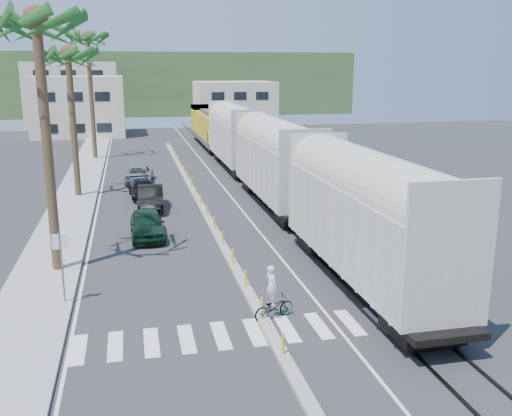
# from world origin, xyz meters

# --- Properties ---
(ground) EXTENTS (140.00, 140.00, 0.00)m
(ground) POSITION_xyz_m (0.00, 0.00, 0.00)
(ground) COLOR #28282B
(ground) RESTS_ON ground
(sidewalk) EXTENTS (3.00, 90.00, 0.15)m
(sidewalk) POSITION_xyz_m (-8.50, 25.00, 0.07)
(sidewalk) COLOR gray
(sidewalk) RESTS_ON ground
(rails) EXTENTS (1.56, 100.00, 0.06)m
(rails) POSITION_xyz_m (5.00, 28.00, 0.03)
(rails) COLOR black
(rails) RESTS_ON ground
(median) EXTENTS (0.45, 60.00, 0.85)m
(median) POSITION_xyz_m (0.00, 19.96, 0.09)
(median) COLOR gray
(median) RESTS_ON ground
(crosswalk) EXTENTS (14.00, 2.20, 0.01)m
(crosswalk) POSITION_xyz_m (0.00, -2.00, 0.01)
(crosswalk) COLOR silver
(crosswalk) RESTS_ON ground
(lane_markings) EXTENTS (9.42, 90.00, 0.01)m
(lane_markings) POSITION_xyz_m (-2.15, 25.00, 0.00)
(lane_markings) COLOR silver
(lane_markings) RESTS_ON ground
(freight_train) EXTENTS (3.00, 60.94, 5.85)m
(freight_train) POSITION_xyz_m (5.00, 22.01, 2.91)
(freight_train) COLOR #AEACA0
(freight_train) RESTS_ON ground
(palm_trees) EXTENTS (3.50, 37.20, 13.75)m
(palm_trees) POSITION_xyz_m (-8.10, 22.70, 10.81)
(palm_trees) COLOR brown
(palm_trees) RESTS_ON ground
(street_sign) EXTENTS (0.60, 0.08, 3.00)m
(street_sign) POSITION_xyz_m (-7.30, 2.00, 1.97)
(street_sign) COLOR slate
(street_sign) RESTS_ON ground
(buildings) EXTENTS (38.00, 27.00, 10.00)m
(buildings) POSITION_xyz_m (-6.41, 71.66, 4.36)
(buildings) COLOR beige
(buildings) RESTS_ON ground
(hillside) EXTENTS (80.00, 20.00, 12.00)m
(hillside) POSITION_xyz_m (0.00, 100.00, 6.00)
(hillside) COLOR #385628
(hillside) RESTS_ON ground
(car_lead) EXTENTS (1.96, 4.57, 1.54)m
(car_lead) POSITION_xyz_m (-3.78, 10.61, 0.77)
(car_lead) COLOR black
(car_lead) RESTS_ON ground
(car_second) EXTENTS (2.02, 4.80, 1.54)m
(car_second) POSITION_xyz_m (-3.32, 17.12, 0.77)
(car_second) COLOR black
(car_second) RESTS_ON ground
(car_third) EXTENTS (2.48, 4.68, 1.28)m
(car_third) POSITION_xyz_m (-3.75, 20.80, 0.64)
(car_third) COLOR black
(car_third) RESTS_ON ground
(car_rear) EXTENTS (3.07, 5.05, 1.28)m
(car_rear) POSITION_xyz_m (-3.89, 26.67, 0.64)
(car_rear) COLOR #ABAEB0
(car_rear) RESTS_ON ground
(cyclist) EXTENTS (1.69, 2.07, 2.09)m
(cyclist) POSITION_xyz_m (0.43, -1.02, 0.65)
(cyclist) COLOR #9EA0A5
(cyclist) RESTS_ON ground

